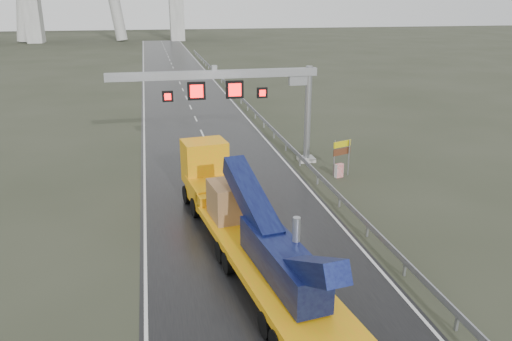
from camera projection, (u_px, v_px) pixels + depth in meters
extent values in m
plane|color=#2D3122|center=(278.00, 305.00, 20.24)|extent=(400.00, 400.00, 0.00)
cube|color=black|center=(191.00, 107.00, 57.22)|extent=(11.00, 200.00, 0.02)
cube|color=#A3A29E|center=(306.00, 159.00, 38.21)|extent=(1.20, 1.20, 0.30)
cylinder|color=#94969C|center=(308.00, 115.00, 37.09)|extent=(0.48, 0.48, 7.20)
cube|color=#94969C|center=(214.00, 74.00, 34.67)|extent=(14.80, 0.55, 0.55)
cube|color=#94969C|center=(298.00, 79.00, 36.05)|extent=(1.40, 0.35, 0.90)
cube|color=#94969C|center=(214.00, 68.00, 34.53)|extent=(0.35, 0.35, 0.35)
cube|color=black|center=(196.00, 91.00, 34.73)|extent=(1.25, 0.25, 1.25)
cube|color=#FF0C0C|center=(197.00, 91.00, 34.60)|extent=(0.90, 0.02, 0.90)
cube|color=black|center=(235.00, 90.00, 35.26)|extent=(1.25, 0.25, 1.25)
cube|color=#FF0C0C|center=(235.00, 90.00, 35.13)|extent=(0.90, 0.02, 0.90)
cube|color=black|center=(168.00, 96.00, 34.43)|extent=(0.75, 0.25, 0.75)
cube|color=#FF0C0C|center=(168.00, 97.00, 34.30)|extent=(0.54, 0.02, 0.54)
cube|color=black|center=(262.00, 93.00, 35.76)|extent=(0.75, 0.25, 0.75)
cube|color=#FF0C0C|center=(263.00, 93.00, 35.63)|extent=(0.54, 0.02, 0.54)
cube|color=#A3A29E|center=(32.00, 4.00, 139.31)|extent=(4.00, 6.00, 21.00)
cube|color=#A3A29E|center=(176.00, 4.00, 147.26)|extent=(4.00, 6.00, 21.00)
cube|color=orange|center=(272.00, 269.00, 20.86)|extent=(4.79, 14.46, 0.35)
cube|color=orange|center=(221.00, 197.00, 27.39)|extent=(2.78, 1.57, 0.51)
cube|color=orange|center=(213.00, 191.00, 28.92)|extent=(3.03, 3.38, 1.22)
cube|color=orange|center=(205.00, 162.00, 30.14)|extent=(2.79, 2.36, 2.64)
cube|color=black|center=(200.00, 152.00, 30.96)|extent=(2.32, 0.37, 1.22)
cube|color=#0D103F|center=(282.00, 260.00, 19.65)|extent=(2.25, 6.22, 1.42)
cube|color=#0D103F|center=(251.00, 199.00, 22.40)|extent=(1.78, 5.67, 2.59)
cube|color=#0D103F|center=(311.00, 270.00, 17.10)|extent=(1.46, 4.11, 2.45)
cylinder|color=#94969C|center=(296.00, 236.00, 19.55)|extent=(0.34, 0.34, 1.62)
cube|color=#A36F49|center=(233.00, 200.00, 25.19)|extent=(2.52, 2.52, 1.83)
cylinder|color=black|center=(251.00, 253.00, 23.29)|extent=(3.05, 1.41, 1.01)
cylinder|color=black|center=(206.00, 192.00, 30.57)|extent=(2.87, 1.49, 1.12)
cylinder|color=#94969C|center=(334.00, 159.00, 34.57)|extent=(0.09, 0.09, 2.57)
cylinder|color=#94969C|center=(349.00, 158.00, 34.78)|extent=(0.09, 0.09, 2.57)
cube|color=#D7C50B|center=(342.00, 144.00, 34.35)|extent=(1.43, 0.58, 0.43)
cube|color=#592D19|center=(342.00, 151.00, 34.52)|extent=(1.43, 0.58, 0.48)
cube|color=red|center=(339.00, 171.00, 34.62)|extent=(0.64, 0.47, 0.97)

